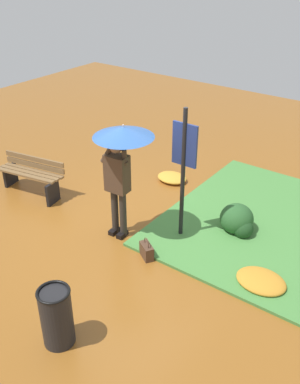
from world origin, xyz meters
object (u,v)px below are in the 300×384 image
object	(u,v)px
trash_bin	(57,316)
person_with_umbrella	(121,153)
handbag	(147,251)
info_sign_post	(184,160)
park_bench	(31,175)

from	to	relation	value
trash_bin	person_with_umbrella	bearing A→B (deg)	109.83
handbag	info_sign_post	bearing A→B (deg)	82.52
handbag	park_bench	bearing A→B (deg)	174.06
person_with_umbrella	park_bench	bearing A→B (deg)	178.49
info_sign_post	handbag	size ratio (longest dim) A/B	6.22
person_with_umbrella	trash_bin	distance (m)	2.67
person_with_umbrella	handbag	world-z (taller)	person_with_umbrella
info_sign_post	park_bench	size ratio (longest dim) A/B	1.64
person_with_umbrella	trash_bin	xyz separation A→B (m)	(0.82, -2.28, -1.13)
park_bench	trash_bin	world-z (taller)	trash_bin
info_sign_post	handbag	distance (m)	1.57
info_sign_post	handbag	xyz separation A→B (m)	(-0.11, -0.84, -1.32)
person_with_umbrella	handbag	distance (m)	1.61
park_bench	handbag	bearing A→B (deg)	-5.94
person_with_umbrella	trash_bin	size ratio (longest dim) A/B	2.45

